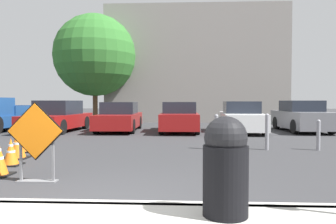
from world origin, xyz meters
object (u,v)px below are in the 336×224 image
at_px(traffic_cone_fourth, 25,139).
at_px(bollard_nearest, 216,131).
at_px(parked_car_second, 119,118).
at_px(parked_car_fifth, 302,117).
at_px(trash_bin, 226,165).
at_px(traffic_cone_second, 11,152).
at_px(parked_car_third, 179,118).
at_px(parked_car_fourth, 241,118).
at_px(road_closed_sign, 36,138).
at_px(traffic_cone_third, 18,144).
at_px(parked_car_nearest, 58,117).
at_px(bollard_third, 318,134).
at_px(bollard_second, 267,131).

height_order(traffic_cone_fourth, bollard_nearest, bollard_nearest).
height_order(parked_car_second, parked_car_fifth, parked_car_fifth).
bearing_deg(trash_bin, traffic_cone_second, 142.14).
bearing_deg(parked_car_third, parked_car_fourth, -176.79).
relative_size(road_closed_sign, trash_bin, 1.26).
bearing_deg(traffic_cone_second, parked_car_third, 65.78).
bearing_deg(parked_car_third, traffic_cone_fourth, 54.89).
height_order(traffic_cone_third, parked_car_fourth, parked_car_fourth).
distance_m(parked_car_nearest, parked_car_fourth, 8.80).
height_order(parked_car_nearest, bollard_third, parked_car_nearest).
distance_m(parked_car_third, parked_car_fourth, 2.94).
xyz_separation_m(parked_car_third, parked_car_fifth, (5.87, 0.47, 0.03)).
xyz_separation_m(trash_bin, bollard_third, (3.51, 6.12, -0.24)).
height_order(traffic_cone_second, trash_bin, trash_bin).
bearing_deg(parked_car_second, traffic_cone_second, 83.26).
relative_size(road_closed_sign, bollard_third, 1.59).
distance_m(trash_bin, bollard_third, 7.06).
xyz_separation_m(parked_car_second, parked_car_fourth, (5.87, -0.14, 0.02)).
distance_m(parked_car_fourth, parked_car_fifth, 2.94).
relative_size(parked_car_third, trash_bin, 3.50).
height_order(parked_car_second, parked_car_third, parked_car_third).
bearing_deg(parked_car_nearest, bollard_third, 154.13).
bearing_deg(bollard_third, bollard_nearest, -180.00).
bearing_deg(parked_car_nearest, parked_car_second, -170.47).
xyz_separation_m(trash_bin, bollard_nearest, (0.49, 6.12, -0.16)).
xyz_separation_m(traffic_cone_third, bollard_third, (8.25, 1.78, 0.11)).
height_order(parked_car_fourth, bollard_second, parked_car_fourth).
relative_size(road_closed_sign, parked_car_third, 0.36).
relative_size(traffic_cone_second, parked_car_fourth, 0.13).
xyz_separation_m(road_closed_sign, trash_bin, (3.16, -1.96, -0.07)).
xyz_separation_m(road_closed_sign, traffic_cone_second, (-1.28, 1.49, -0.50)).
relative_size(parked_car_third, bollard_second, 3.70).
xyz_separation_m(traffic_cone_third, parked_car_nearest, (-1.84, 7.37, 0.31)).
height_order(traffic_cone_fourth, parked_car_fourth, parked_car_fourth).
height_order(parked_car_third, parked_car_fifth, parked_car_fifth).
bearing_deg(road_closed_sign, bollard_third, 31.99).
distance_m(trash_bin, bollard_second, 6.44).
bearing_deg(trash_bin, bollard_nearest, 85.46).
bearing_deg(road_closed_sign, parked_car_third, 75.95).
relative_size(parked_car_nearest, parked_car_second, 1.06).
distance_m(parked_car_fifth, trash_bin, 13.23).
xyz_separation_m(parked_car_nearest, trash_bin, (6.58, -11.71, 0.05)).
relative_size(traffic_cone_fourth, parked_car_fourth, 0.15).
bearing_deg(traffic_cone_second, traffic_cone_third, 109.06).
bearing_deg(parked_car_fifth, parked_car_fourth, 3.33).
bearing_deg(bollard_nearest, parked_car_fifth, 52.44).
bearing_deg(road_closed_sign, trash_bin, -31.78).
bearing_deg(parked_car_nearest, parked_car_third, -176.87).
xyz_separation_m(traffic_cone_fourth, parked_car_second, (1.43, 6.66, 0.30)).
height_order(traffic_cone_second, bollard_third, bollard_third).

